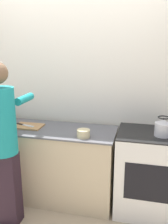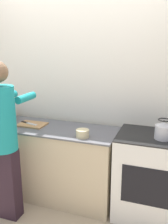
# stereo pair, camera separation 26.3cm
# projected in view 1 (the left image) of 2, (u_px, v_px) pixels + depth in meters

# --- Properties ---
(ground_plane) EXTENTS (12.00, 12.00, 0.00)m
(ground_plane) POSITION_uv_depth(u_px,v_px,m) (66.00, 213.00, 2.78)
(ground_plane) COLOR tan
(wall_back) EXTENTS (8.00, 0.05, 2.60)m
(wall_back) POSITION_uv_depth(u_px,v_px,m) (80.00, 89.00, 3.05)
(wall_back) COLOR silver
(wall_back) RESTS_ON ground_plane
(counter) EXTENTS (1.72, 0.59, 0.88)m
(counter) POSITION_uv_depth(u_px,v_px,m) (44.00, 163.00, 3.02)
(counter) COLOR #C6B28E
(counter) RESTS_ON ground_plane
(oven) EXTENTS (0.70, 0.59, 0.92)m
(oven) POSITION_uv_depth(u_px,v_px,m) (149.00, 173.00, 2.74)
(oven) COLOR silver
(oven) RESTS_ON ground_plane
(person) EXTENTS (0.32, 0.56, 1.68)m
(person) POSITION_uv_depth(u_px,v_px,m) (3.00, 139.00, 2.44)
(person) COLOR #291A25
(person) RESTS_ON ground_plane
(cutting_board) EXTENTS (0.33, 0.23, 0.02)m
(cutting_board) POSITION_uv_depth(u_px,v_px,m) (28.00, 126.00, 2.94)
(cutting_board) COLOR #A87A4C
(cutting_board) RESTS_ON counter
(knife) EXTENTS (0.25, 0.10, 0.01)m
(knife) POSITION_uv_depth(u_px,v_px,m) (25.00, 125.00, 2.94)
(knife) COLOR silver
(knife) RESTS_ON cutting_board
(kettle) EXTENTS (0.16, 0.16, 0.20)m
(kettle) POSITION_uv_depth(u_px,v_px,m) (163.00, 128.00, 2.52)
(kettle) COLOR silver
(kettle) RESTS_ON oven
(bowl_prep) EXTENTS (0.14, 0.14, 0.08)m
(bowl_prep) POSITION_uv_depth(u_px,v_px,m) (83.00, 133.00, 2.61)
(bowl_prep) COLOR #C6B789
(bowl_prep) RESTS_ON counter
(bowl_mixing) EXTENTS (0.15, 0.15, 0.08)m
(bowl_mixing) POSITION_uv_depth(u_px,v_px,m) (4.00, 121.00, 3.05)
(bowl_mixing) COLOR #9E4738
(bowl_mixing) RESTS_ON counter
(canister_jar) EXTENTS (0.12, 0.12, 0.14)m
(canister_jar) POSITION_uv_depth(u_px,v_px,m) (4.00, 114.00, 3.20)
(canister_jar) COLOR #756047
(canister_jar) RESTS_ON counter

